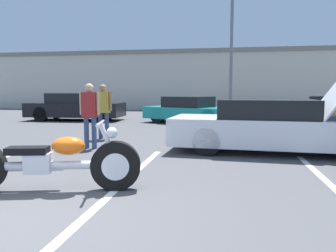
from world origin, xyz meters
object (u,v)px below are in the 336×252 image
parked_car_left_row (75,107)px  spectator_by_show_car (103,107)px  light_pole (233,31)px  show_car_hood_open (275,126)px  motorcycle (48,163)px  spectator_near_motorcycle (90,110)px  parked_car_mid_row (191,110)px

parked_car_left_row → spectator_by_show_car: (3.63, -5.65, 0.33)m
light_pole → show_car_hood_open: size_ratio=1.85×
motorcycle → spectator_near_motorcycle: size_ratio=1.60×
light_pole → spectator_near_motorcycle: 13.57m
motorcycle → show_car_hood_open: size_ratio=0.53×
parked_car_mid_row → spectator_by_show_car: 5.54m
motorcycle → show_car_hood_open: (3.60, 3.67, 0.19)m
parked_car_left_row → spectator_by_show_car: spectator_by_show_car is taller
motorcycle → show_car_hood_open: 5.15m
spectator_near_motorcycle → motorcycle: bearing=-76.3°
show_car_hood_open → spectator_near_motorcycle: 4.45m
light_pole → motorcycle: (-2.78, -15.85, -4.47)m
show_car_hood_open → parked_car_mid_row: show_car_hood_open is taller
motorcycle → show_car_hood_open: bearing=31.6°
light_pole → parked_car_left_row: bearing=-144.9°
parked_car_left_row → parked_car_mid_row: bearing=-7.8°
light_pole → spectator_near_motorcycle: (-3.61, -12.47, -3.94)m
light_pole → parked_car_left_row: (-7.49, -5.26, -4.26)m
spectator_near_motorcycle → spectator_by_show_car: bearing=99.2°
spectator_near_motorcycle → light_pole: bearing=73.9°
light_pole → parked_car_left_row: 10.09m
motorcycle → spectator_by_show_car: spectator_by_show_car is taller
spectator_by_show_car → light_pole: bearing=70.5°
motorcycle → parked_car_mid_row: 10.12m
motorcycle → spectator_by_show_car: bearing=88.4°
show_car_hood_open → light_pole: bearing=97.2°
show_car_hood_open → spectator_near_motorcycle: (-4.42, -0.29, 0.34)m
spectator_by_show_car → spectator_near_motorcycle: bearing=-80.8°
light_pole → motorcycle: bearing=-99.9°
motorcycle → parked_car_mid_row: (0.95, 10.07, 0.15)m
spectator_near_motorcycle → spectator_by_show_car: size_ratio=0.99×
show_car_hood_open → parked_car_mid_row: size_ratio=1.09×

